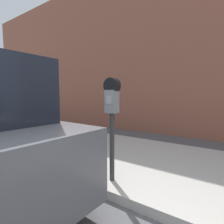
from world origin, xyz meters
TOP-DOWN VIEW (x-y plane):
  - sidewalk at (0.00, 2.20)m, footprint 24.00×2.80m
  - building_facade at (0.00, 5.16)m, footprint 24.00×0.30m
  - parking_meter at (-0.14, 1.08)m, footprint 0.22×0.15m
  - fire_hydrant at (-3.40, 1.29)m, footprint 0.25×0.25m

SIDE VIEW (x-z plane):
  - sidewalk at x=0.00m, z-range 0.00..0.13m
  - fire_hydrant at x=-3.40m, z-range 0.13..0.89m
  - parking_meter at x=-0.14m, z-range 0.43..1.91m
  - building_facade at x=0.00m, z-range 0.00..6.23m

